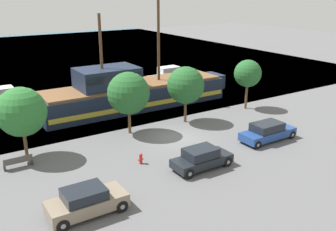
{
  "coord_description": "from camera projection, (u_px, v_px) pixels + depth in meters",
  "views": [
    {
      "loc": [
        -15.9,
        -23.79,
        11.57
      ],
      "look_at": [
        0.6,
        2.0,
        1.2
      ],
      "focal_mm": 40.0,
      "sensor_mm": 36.0,
      "label": 1
    }
  ],
  "objects": [
    {
      "name": "parked_car_curb_rear",
      "position": [
        268.0,
        132.0,
        29.93
      ],
      "size": [
        4.82,
        1.83,
        1.5
      ],
      "color": "navy",
      "rests_on": "ground_plane"
    },
    {
      "name": "moored_boat_outer",
      "position": [
        171.0,
        75.0,
        49.99
      ],
      "size": [
        6.67,
        2.07,
        1.82
      ],
      "color": "silver",
      "rests_on": "water_surface"
    },
    {
      "name": "tree_row_east",
      "position": [
        21.0,
        112.0,
        25.97
      ],
      "size": [
        3.49,
        3.49,
        5.22
      ],
      "color": "brown",
      "rests_on": "ground_plane"
    },
    {
      "name": "pirate_ship",
      "position": [
        132.0,
        92.0,
        38.17
      ],
      "size": [
        20.81,
        4.89,
        10.73
      ],
      "color": "#192338",
      "rests_on": "water_surface"
    },
    {
      "name": "tree_row_midwest",
      "position": [
        186.0,
        85.0,
        33.28
      ],
      "size": [
        3.33,
        3.33,
        5.11
      ],
      "color": "brown",
      "rests_on": "ground_plane"
    },
    {
      "name": "bench_promenade_east",
      "position": [
        18.0,
        162.0,
        25.37
      ],
      "size": [
        1.89,
        0.45,
        0.85
      ],
      "color": "#4C4742",
      "rests_on": "ground_plane"
    },
    {
      "name": "parked_car_curb_mid",
      "position": [
        86.0,
        201.0,
        20.05
      ],
      "size": [
        4.25,
        1.92,
        1.55
      ],
      "color": "#7F705B",
      "rests_on": "ground_plane"
    },
    {
      "name": "water_surface",
      "position": [
        37.0,
        58.0,
        65.91
      ],
      "size": [
        80.0,
        80.0,
        0.0
      ],
      "primitive_type": "plane",
      "color": "#38667F",
      "rests_on": "ground"
    },
    {
      "name": "parked_car_curb_front",
      "position": [
        201.0,
        158.0,
        25.26
      ],
      "size": [
        4.21,
        1.78,
        1.47
      ],
      "color": "black",
      "rests_on": "ground_plane"
    },
    {
      "name": "moored_boat_dockside",
      "position": [
        5.0,
        98.0,
        39.66
      ],
      "size": [
        5.83,
        2.25,
        1.79
      ],
      "color": "navy",
      "rests_on": "water_surface"
    },
    {
      "name": "fire_hydrant",
      "position": [
        141.0,
        158.0,
        26.01
      ],
      "size": [
        0.42,
        0.25,
        0.76
      ],
      "color": "red",
      "rests_on": "ground_plane"
    },
    {
      "name": "tree_row_west",
      "position": [
        248.0,
        74.0,
        37.09
      ],
      "size": [
        2.71,
        2.71,
        4.99
      ],
      "color": "brown",
      "rests_on": "ground_plane"
    },
    {
      "name": "tree_row_mideast",
      "position": [
        128.0,
        93.0,
        30.59
      ],
      "size": [
        3.49,
        3.49,
        5.24
      ],
      "color": "brown",
      "rests_on": "ground_plane"
    },
    {
      "name": "ground_plane",
      "position": [
        175.0,
        137.0,
        30.8
      ],
      "size": [
        160.0,
        160.0,
        0.0
      ],
      "primitive_type": "plane",
      "color": "#5B5B5E"
    }
  ]
}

